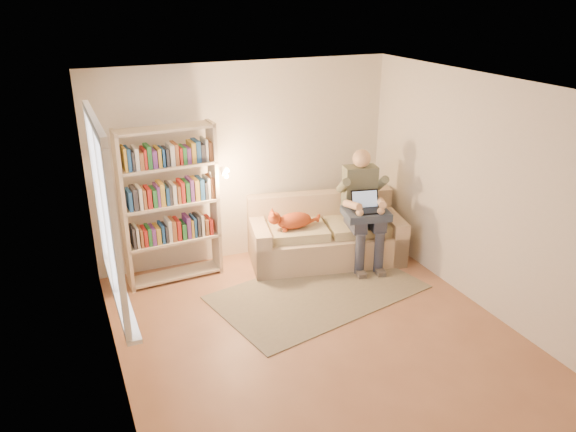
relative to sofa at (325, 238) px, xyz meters
name	(u,v)px	position (x,y,z in m)	size (l,w,h in m)	color
floor	(319,337)	(-0.89, -1.65, -0.31)	(4.50, 4.50, 0.00)	#956144
ceiling	(325,88)	(-0.89, -1.65, 2.29)	(4.00, 4.50, 0.02)	white
wall_left	(109,260)	(-2.89, -1.65, 0.99)	(0.02, 4.50, 2.60)	silver
wall_right	(485,196)	(1.11, -1.65, 0.99)	(0.02, 4.50, 2.60)	silver
wall_back	(246,163)	(-0.89, 0.60, 0.99)	(4.00, 0.02, 2.60)	silver
wall_front	(481,352)	(-0.89, -3.90, 0.99)	(4.00, 0.02, 2.60)	silver
window	(111,242)	(-2.84, -1.45, 1.07)	(0.12, 1.52, 1.69)	white
sofa	(325,238)	(0.00, 0.00, 0.00)	(2.14, 1.30, 0.85)	#C9B08E
person	(363,202)	(0.41, -0.24, 0.53)	(0.55, 0.75, 1.51)	#676E59
cat	(292,220)	(-0.50, -0.02, 0.34)	(0.72, 0.34, 0.26)	#D85A2A
blanket	(368,213)	(0.41, -0.40, 0.43)	(0.56, 0.46, 0.10)	#2C374D
laptop	(369,205)	(0.41, -0.39, 0.54)	(0.41, 0.37, 0.31)	black
bookshelf	(170,198)	(-1.98, 0.25, 0.78)	(1.31, 0.36, 1.96)	beige
rug	(318,292)	(-0.49, -0.81, -0.30)	(2.45, 1.45, 0.01)	gray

